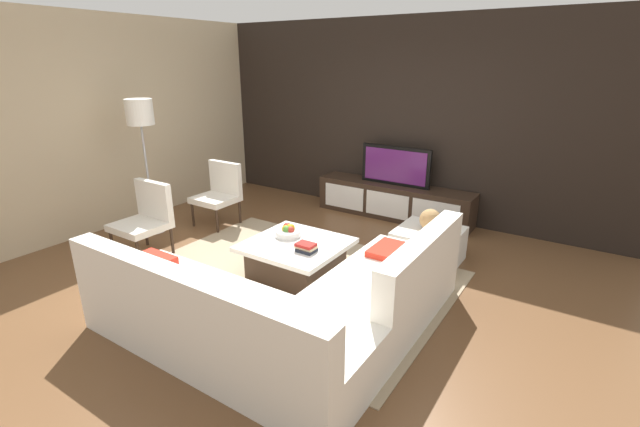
{
  "coord_description": "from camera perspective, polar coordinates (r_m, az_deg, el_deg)",
  "views": [
    {
      "loc": [
        2.49,
        -3.38,
        2.23
      ],
      "look_at": [
        -0.1,
        0.57,
        0.57
      ],
      "focal_mm": 24.75,
      "sensor_mm": 36.0,
      "label": 1
    }
  ],
  "objects": [
    {
      "name": "coffee_table",
      "position": [
        4.79,
        -3.09,
        -5.74
      ],
      "size": [
        1.01,
        0.96,
        0.38
      ],
      "color": "#332319",
      "rests_on": "ground"
    },
    {
      "name": "television",
      "position": [
        6.45,
        9.74,
        6.1
      ],
      "size": [
        1.04,
        0.06,
        0.56
      ],
      "color": "black",
      "rests_on": "media_console"
    },
    {
      "name": "feature_wall_back",
      "position": [
        6.62,
        11.14,
        11.81
      ],
      "size": [
        6.4,
        0.12,
        2.8
      ],
      "primitive_type": "cube",
      "color": "black",
      "rests_on": "ground"
    },
    {
      "name": "accent_chair_near",
      "position": [
        5.59,
        -21.55,
        -0.2
      ],
      "size": [
        0.57,
        0.54,
        0.87
      ],
      "rotation": [
        0.0,
        0.0,
        0.14
      ],
      "color": "#332319",
      "rests_on": "ground"
    },
    {
      "name": "ground_plane",
      "position": [
        4.75,
        -2.78,
        -8.65
      ],
      "size": [
        14.0,
        14.0,
        0.0
      ],
      "primitive_type": "plane",
      "color": "brown"
    },
    {
      "name": "accent_chair_far",
      "position": [
        6.36,
        -12.82,
        2.98
      ],
      "size": [
        0.55,
        0.52,
        0.87
      ],
      "rotation": [
        0.0,
        0.0,
        -0.17
      ],
      "color": "#332319",
      "rests_on": "ground"
    },
    {
      "name": "area_rug",
      "position": [
        4.8,
        -3.76,
        -8.28
      ],
      "size": [
        3.26,
        2.4,
        0.01
      ],
      "primitive_type": "cube",
      "color": "tan",
      "rests_on": "ground"
    },
    {
      "name": "book_stack",
      "position": [
        4.49,
        -1.81,
        -4.39
      ],
      "size": [
        0.2,
        0.16,
        0.09
      ],
      "color": "#1E232D",
      "rests_on": "coffee_table"
    },
    {
      "name": "media_console",
      "position": [
        6.59,
        9.48,
        1.61
      ],
      "size": [
        2.32,
        0.47,
        0.5
      ],
      "color": "#332319",
      "rests_on": "ground"
    },
    {
      "name": "floor_lamp",
      "position": [
        6.1,
        -22.2,
        11.12
      ],
      "size": [
        0.34,
        0.34,
        1.76
      ],
      "color": "#A5A5AA",
      "rests_on": "ground"
    },
    {
      "name": "decorative_ball",
      "position": [
        5.11,
        14.09,
        -0.78
      ],
      "size": [
        0.24,
        0.24,
        0.24
      ],
      "primitive_type": "sphere",
      "color": "#AD8451",
      "rests_on": "ottoman"
    },
    {
      "name": "side_wall_left",
      "position": [
        6.77,
        -24.83,
        10.58
      ],
      "size": [
        0.12,
        5.2,
        2.8
      ],
      "primitive_type": "cube",
      "color": "#C6B28E",
      "rests_on": "ground"
    },
    {
      "name": "sectional_couch",
      "position": [
        3.73,
        -3.99,
        -12.06
      ],
      "size": [
        2.51,
        2.42,
        0.84
      ],
      "color": "white",
      "rests_on": "ground"
    },
    {
      "name": "fruit_bowl",
      "position": [
        4.87,
        -4.14,
        -2.31
      ],
      "size": [
        0.28,
        0.28,
        0.14
      ],
      "color": "silver",
      "rests_on": "coffee_table"
    },
    {
      "name": "ottoman",
      "position": [
        5.22,
        13.8,
        -4.1
      ],
      "size": [
        0.7,
        0.7,
        0.4
      ],
      "primitive_type": "cube",
      "color": "white",
      "rests_on": "ground"
    }
  ]
}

